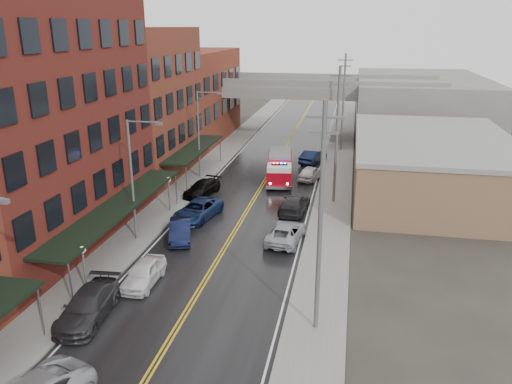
{
  "coord_description": "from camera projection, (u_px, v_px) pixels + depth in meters",
  "views": [
    {
      "loc": [
        8.43,
        -7.74,
        15.18
      ],
      "look_at": [
        1.49,
        27.93,
        3.0
      ],
      "focal_mm": 35.0,
      "sensor_mm": 36.0,
      "label": 1
    }
  ],
  "objects": [
    {
      "name": "road",
      "position": [
        243.0,
        217.0,
        41.48
      ],
      "size": [
        11.0,
        160.0,
        0.02
      ],
      "primitive_type": "cube",
      "color": "black",
      "rests_on": "ground"
    },
    {
      "name": "sidewalk_left",
      "position": [
        160.0,
        211.0,
        42.78
      ],
      "size": [
        3.0,
        160.0,
        0.15
      ],
      "primitive_type": "cube",
      "color": "slate",
      "rests_on": "ground"
    },
    {
      "name": "sidewalk_right",
      "position": [
        332.0,
        223.0,
        40.13
      ],
      "size": [
        3.0,
        160.0,
        0.15
      ],
      "primitive_type": "cube",
      "color": "slate",
      "rests_on": "ground"
    },
    {
      "name": "curb_left",
      "position": [
        179.0,
        212.0,
        42.48
      ],
      "size": [
        0.3,
        160.0,
        0.15
      ],
      "primitive_type": "cube",
      "color": "gray",
      "rests_on": "ground"
    },
    {
      "name": "curb_right",
      "position": [
        311.0,
        221.0,
        40.43
      ],
      "size": [
        0.3,
        160.0,
        0.15
      ],
      "primitive_type": "cube",
      "color": "gray",
      "rests_on": "ground"
    },
    {
      "name": "brick_building_b",
      "position": [
        33.0,
        119.0,
        34.51
      ],
      "size": [
        9.0,
        20.0,
        18.0
      ],
      "primitive_type": "cube",
      "color": "maroon",
      "rests_on": "ground"
    },
    {
      "name": "brick_building_c",
      "position": [
        138.0,
        104.0,
        51.28
      ],
      "size": [
        9.0,
        15.0,
        15.0
      ],
      "primitive_type": "cube",
      "color": "maroon",
      "rests_on": "ground"
    },
    {
      "name": "brick_building_far",
      "position": [
        192.0,
        96.0,
        68.04
      ],
      "size": [
        9.0,
        20.0,
        12.0
      ],
      "primitive_type": "cube",
      "color": "maroon",
      "rests_on": "ground"
    },
    {
      "name": "tan_building",
      "position": [
        431.0,
        167.0,
        47.09
      ],
      "size": [
        14.0,
        22.0,
        5.0
      ],
      "primitive_type": "cube",
      "color": "#815E45",
      "rests_on": "ground"
    },
    {
      "name": "right_far_block",
      "position": [
        419.0,
        104.0,
        74.17
      ],
      "size": [
        18.0,
        30.0,
        8.0
      ],
      "primitive_type": "cube",
      "color": "slate",
      "rests_on": "ground"
    },
    {
      "name": "awning_1",
      "position": [
        119.0,
        206.0,
        35.37
      ],
      "size": [
        2.6,
        18.0,
        3.09
      ],
      "color": "black",
      "rests_on": "ground"
    },
    {
      "name": "awning_2",
      "position": [
        194.0,
        149.0,
        51.66
      ],
      "size": [
        2.6,
        13.0,
        3.09
      ],
      "color": "black",
      "rests_on": "ground"
    },
    {
      "name": "globe_lamp_1",
      "position": [
        83.0,
        259.0,
        28.88
      ],
      "size": [
        0.44,
        0.44,
        3.12
      ],
      "color": "#59595B",
      "rests_on": "ground"
    },
    {
      "name": "globe_lamp_2",
      "position": [
        169.0,
        186.0,
        41.9
      ],
      "size": [
        0.44,
        0.44,
        3.12
      ],
      "color": "#59595B",
      "rests_on": "ground"
    },
    {
      "name": "street_lamp_1",
      "position": [
        135.0,
        173.0,
        35.43
      ],
      "size": [
        2.64,
        0.22,
        9.0
      ],
      "color": "#59595B",
      "rests_on": "ground"
    },
    {
      "name": "street_lamp_2",
      "position": [
        201.0,
        129.0,
        50.32
      ],
      "size": [
        2.64,
        0.22,
        9.0
      ],
      "color": "#59595B",
      "rests_on": "ground"
    },
    {
      "name": "utility_pole_0",
      "position": [
        320.0,
        218.0,
        24.21
      ],
      "size": [
        1.8,
        0.24,
        12.0
      ],
      "color": "#59595B",
      "rests_on": "ground"
    },
    {
      "name": "utility_pole_1",
      "position": [
        337.0,
        134.0,
        42.82
      ],
      "size": [
        1.8,
        0.24,
        12.0
      ],
      "color": "#59595B",
      "rests_on": "ground"
    },
    {
      "name": "utility_pole_2",
      "position": [
        343.0,
        101.0,
        61.44
      ],
      "size": [
        1.8,
        0.24,
        12.0
      ],
      "color": "#59595B",
      "rests_on": "ground"
    },
    {
      "name": "overpass",
      "position": [
        292.0,
        95.0,
        69.36
      ],
      "size": [
        40.0,
        10.0,
        7.5
      ],
      "color": "slate",
      "rests_on": "ground"
    },
    {
      "name": "fire_truck",
      "position": [
        280.0,
        167.0,
        50.64
      ],
      "size": [
        3.85,
        7.92,
        2.8
      ],
      "rotation": [
        0.0,
        0.0,
        0.13
      ],
      "color": "#9E0714",
      "rests_on": "ground"
    },
    {
      "name": "parked_car_left_3",
      "position": [
        88.0,
        306.0,
        26.95
      ],
      "size": [
        2.62,
        5.5,
        1.55
      ],
      "primitive_type": "imported",
      "rotation": [
        0.0,
        0.0,
        0.09
      ],
      "color": "#29292C",
      "rests_on": "ground"
    },
    {
      "name": "parked_car_left_4",
      "position": [
        144.0,
        273.0,
        30.61
      ],
      "size": [
        1.72,
        4.27,
        1.45
      ],
      "primitive_type": "imported",
      "rotation": [
        0.0,
        0.0,
        0.0
      ],
      "color": "white",
      "rests_on": "ground"
    },
    {
      "name": "parked_car_left_5",
      "position": [
        180.0,
        230.0,
        36.97
      ],
      "size": [
        2.79,
        4.68,
        1.46
      ],
      "primitive_type": "imported",
      "rotation": [
        0.0,
        0.0,
        0.3
      ],
      "color": "black",
      "rests_on": "ground"
    },
    {
      "name": "parked_car_left_6",
      "position": [
        198.0,
        210.0,
        41.01
      ],
      "size": [
        3.53,
        5.77,
        1.49
      ],
      "primitive_type": "imported",
      "rotation": [
        0.0,
        0.0,
        -0.21
      ],
      "color": "#15264F",
      "rests_on": "ground"
    },
    {
      "name": "parked_car_left_7",
      "position": [
        202.0,
        188.0,
        46.64
      ],
      "size": [
        3.0,
        5.03,
        1.37
      ],
      "primitive_type": "imported",
      "rotation": [
        0.0,
        0.0,
        -0.25
      ],
      "color": "black",
      "rests_on": "ground"
    },
    {
      "name": "parked_car_right_0",
      "position": [
        286.0,
        232.0,
        36.7
      ],
      "size": [
        2.86,
        5.23,
        1.39
      ],
      "primitive_type": "imported",
      "rotation": [
        0.0,
        0.0,
        3.03
      ],
      "color": "#A1A5A9",
      "rests_on": "ground"
    },
    {
      "name": "parked_car_right_1",
      "position": [
        294.0,
        204.0,
        42.38
      ],
      "size": [
        2.49,
        5.31,
        1.5
      ],
      "primitive_type": "imported",
      "rotation": [
        0.0,
        0.0,
        3.06
      ],
      "color": "black",
      "rests_on": "ground"
    },
    {
      "name": "parked_car_right_2",
      "position": [
        311.0,
        173.0,
        51.41
      ],
      "size": [
        2.68,
        4.5,
        1.44
      ],
      "primitive_type": "imported",
      "rotation": [
        0.0,
        0.0,
        2.89
      ],
      "color": "silver",
      "rests_on": "ground"
    },
    {
      "name": "parked_car_right_3",
      "position": [
        313.0,
        157.0,
        57.57
      ],
      "size": [
        3.02,
        4.94,
        1.54
      ],
      "primitive_type": "imported",
      "rotation": [
        0.0,
        0.0,
        2.82
      ],
      "color": "black",
      "rests_on": "ground"
    }
  ]
}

